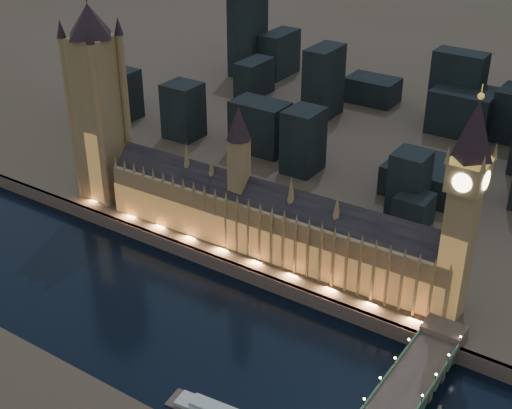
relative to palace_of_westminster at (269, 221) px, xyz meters
The scene contains 8 objects.
ground_plane 67.70m from the palace_of_westminster, 98.03° to the right, with size 2000.00×2000.00×0.00m, color black.
north_bank 458.89m from the palace_of_westminster, 91.09° to the left, with size 2000.00×960.00×8.00m, color #4B4433.
embankment_wall 31.72m from the palace_of_westminster, 112.79° to the right, with size 2000.00×2.50×8.00m, color brown.
palace_of_westminster is the anchor object (origin of this frame).
victoria_tower 127.06m from the palace_of_westminster, behind, with size 31.68×31.68×128.04m.
elizabeth_tower 108.68m from the palace_of_westminster, ahead, with size 18.00×18.00×112.10m.
westminster_bridge 124.45m from the palace_of_westminster, 32.07° to the right, with size 18.91×113.00×15.90m.
city_backdrop 189.43m from the palace_of_westminster, 80.95° to the left, with size 487.73×215.63×71.01m.
Camera 1 is at (183.41, -211.18, 212.41)m, focal length 50.00 mm.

